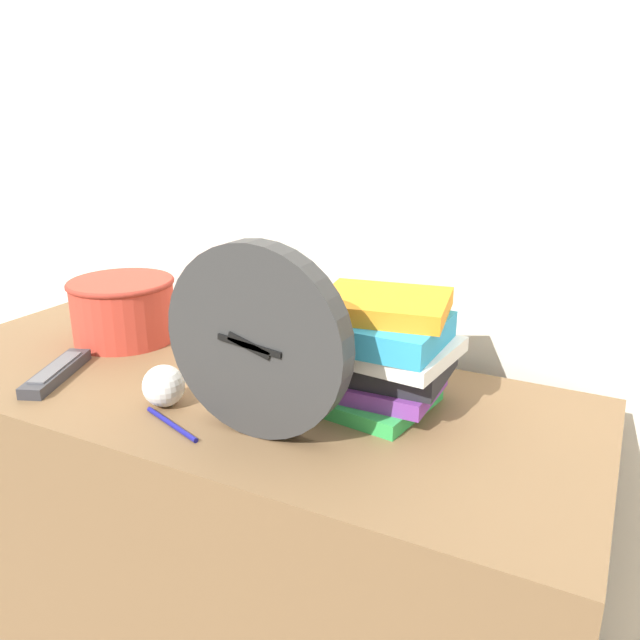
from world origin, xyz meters
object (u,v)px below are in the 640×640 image
Objects in this scene: desk_clock at (256,341)px; basket at (123,307)px; crumpled_paper_ball at (164,386)px; pen at (171,424)px; book_stack at (377,351)px; tv_remote at (57,372)px.

basket is (-0.47, 0.22, -0.08)m from desk_clock.
pen is at bearing -42.66° from crumpled_paper_ball.
crumpled_paper_ball is at bearing 177.78° from desk_clock.
basket is 0.35m from crumpled_paper_ball.
desk_clock is 0.22m from book_stack.
desk_clock is 1.16× the size of book_stack.
basket reaches higher than pen.
tv_remote is at bearing -80.67° from basket.
book_stack is at bearing 17.28° from tv_remote.
basket is 0.22m from tv_remote.
basket is 1.63× the size of pen.
desk_clock is 0.46m from tv_remote.
book_stack is at bearing 29.05° from crumpled_paper_ball.
pen is at bearing -160.46° from desk_clock.
book_stack is 1.31× the size of tv_remote.
book_stack is 0.35m from crumpled_paper_ball.
desk_clock reaches higher than book_stack.
crumpled_paper_ball is at bearing -150.95° from book_stack.
desk_clock is 0.52m from basket.
tv_remote is (-0.55, -0.17, -0.08)m from book_stack.
basket is at bearing 155.41° from desk_clock.
crumpled_paper_ball reaches higher than tv_remote.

